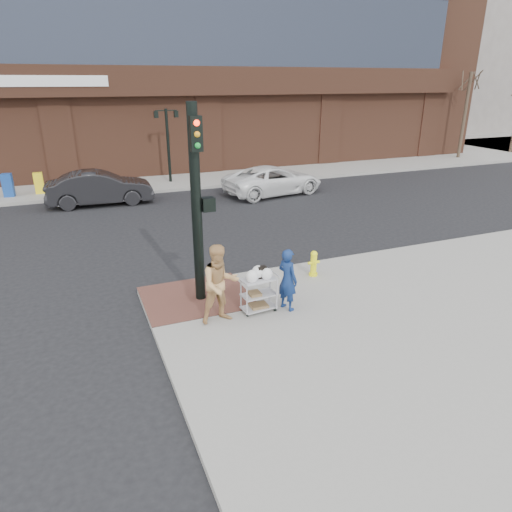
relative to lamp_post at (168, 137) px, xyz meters
name	(u,v)px	position (x,y,z in m)	size (l,w,h in m)	color
ground	(228,313)	(-2.00, -16.00, -2.62)	(220.00, 220.00, 0.00)	black
sidewalk_far	(243,142)	(10.50, 16.00, -2.54)	(65.00, 36.00, 0.15)	gray
brick_curb_ramp	(196,297)	(-2.60, -15.10, -2.46)	(2.80, 2.40, 0.01)	#512C26
filler_block	(436,50)	(38.00, 22.00, 6.38)	(14.00, 20.00, 18.00)	slate
bare_tree_a	(472,70)	(22.00, 0.50, 3.65)	(1.80, 1.80, 7.20)	#382B21
lamp_post	(168,137)	(0.00, 0.00, 0.00)	(1.32, 0.22, 4.00)	black
traffic_signal_pole	(197,200)	(-2.48, -15.23, 0.21)	(0.61, 0.51, 5.00)	black
woman_blue	(288,280)	(-0.63, -16.61, -1.66)	(0.59, 0.39, 1.61)	navy
pedestrian_tan	(220,284)	(-2.38, -16.58, -1.50)	(0.94, 0.74, 1.94)	tan
sedan_dark	(100,188)	(-4.08, -3.31, -1.81)	(1.70, 4.88, 1.61)	black
minivan_white	(273,180)	(4.45, -4.49, -1.88)	(2.43, 5.28, 1.47)	white
utility_cart	(259,291)	(-1.34, -16.46, -1.93)	(0.90, 0.56, 1.19)	#A4A3A9
fire_hydrant	(314,263)	(1.02, -15.00, -2.07)	(0.37, 0.26, 0.78)	#FCF815
newsbox_yellow	(39,183)	(-6.84, -0.35, -1.94)	(0.44, 0.40, 1.05)	yellow
newsbox_blue	(8,185)	(-8.24, -0.53, -1.90)	(0.48, 0.43, 1.14)	navy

